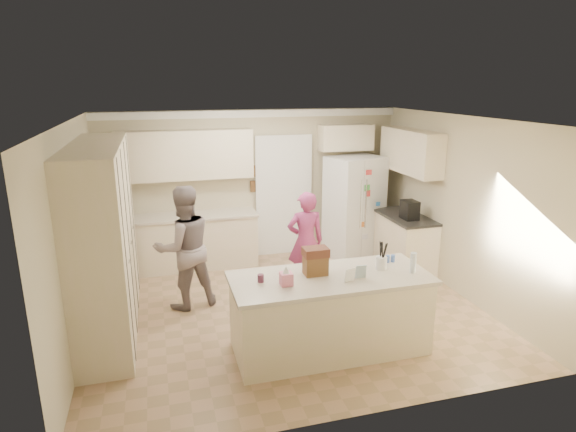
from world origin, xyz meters
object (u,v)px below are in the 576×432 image
object	(u,v)px
tissue_box	(286,279)
teen_boy	(184,248)
utensil_crock	(381,263)
teen_girl	(306,241)
island_base	(330,315)
coffee_maker	(410,210)
refrigerator	(354,207)
dollhouse_body	(315,265)

from	to	relation	value
tissue_box	teen_boy	distance (m)	1.97
utensil_crock	teen_girl	xyz separation A→B (m)	(-0.40, 1.67, -0.24)
island_base	teen_boy	bearing A→B (deg)	133.50
coffee_maker	tissue_box	size ratio (longest dim) A/B	2.14
tissue_box	teen_girl	xyz separation A→B (m)	(0.80, 1.82, -0.24)
utensil_crock	tissue_box	xyz separation A→B (m)	(-1.20, -0.15, -0.00)
refrigerator	dollhouse_body	distance (m)	3.27
tissue_box	dollhouse_body	xyz separation A→B (m)	(0.40, 0.20, 0.04)
dollhouse_body	utensil_crock	bearing A→B (deg)	-3.58
refrigerator	dollhouse_body	xyz separation A→B (m)	(-1.67, -2.80, 0.14)
dollhouse_body	refrigerator	bearing A→B (deg)	59.19
utensil_crock	dollhouse_body	size ratio (longest dim) A/B	0.58
teen_boy	teen_girl	size ratio (longest dim) A/B	1.14
teen_boy	coffee_maker	bearing A→B (deg)	169.50
coffee_maker	teen_boy	distance (m)	3.60
coffee_maker	tissue_box	world-z (taller)	coffee_maker
island_base	tissue_box	size ratio (longest dim) A/B	15.71
island_base	utensil_crock	world-z (taller)	utensil_crock
coffee_maker	utensil_crock	distance (m)	2.32
refrigerator	teen_boy	distance (m)	3.31
refrigerator	island_base	bearing A→B (deg)	-134.58
island_base	teen_girl	xyz separation A→B (m)	(0.25, 1.72, 0.32)
refrigerator	island_base	world-z (taller)	refrigerator
utensil_crock	teen_boy	bearing A→B (deg)	144.39
coffee_maker	refrigerator	bearing A→B (deg)	117.76
teen_boy	teen_girl	distance (m)	1.78
coffee_maker	dollhouse_body	xyz separation A→B (m)	(-2.20, -1.80, -0.03)
tissue_box	teen_boy	bearing A→B (deg)	119.76
coffee_maker	utensil_crock	size ratio (longest dim) A/B	2.00
coffee_maker	island_base	distance (m)	2.87
refrigerator	dollhouse_body	world-z (taller)	refrigerator
teen_boy	island_base	bearing A→B (deg)	118.36
coffee_maker	island_base	world-z (taller)	coffee_maker
refrigerator	coffee_maker	xyz separation A→B (m)	(0.53, -1.00, 0.17)
coffee_maker	dollhouse_body	size ratio (longest dim) A/B	1.15
dollhouse_body	teen_boy	size ratio (longest dim) A/B	0.15
coffee_maker	teen_boy	bearing A→B (deg)	-175.36
tissue_box	teen_boy	size ratio (longest dim) A/B	0.08
tissue_box	teen_boy	xyz separation A→B (m)	(-0.98, 1.71, -0.13)
coffee_maker	tissue_box	distance (m)	3.28
utensil_crock	teen_boy	world-z (taller)	teen_boy
dollhouse_body	teen_girl	world-z (taller)	teen_girl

